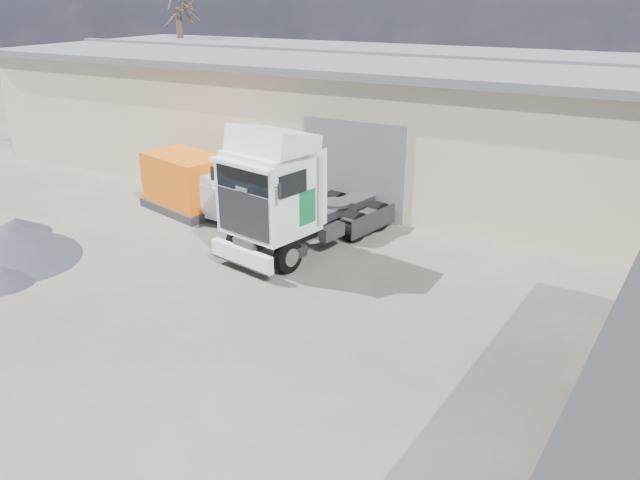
% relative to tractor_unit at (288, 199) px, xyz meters
% --- Properties ---
extents(ground, '(120.00, 120.00, 0.00)m').
position_rel_tractor_unit_xyz_m(ground, '(2.37, -5.97, -1.80)').
color(ground, black).
rests_on(ground, ground).
extents(warehouse, '(30.60, 12.60, 5.42)m').
position_rel_tractor_unit_xyz_m(warehouse, '(-3.63, 10.03, 0.87)').
color(warehouse, beige).
rests_on(warehouse, ground).
extents(tractor_unit, '(3.70, 6.69, 4.27)m').
position_rel_tractor_unit_xyz_m(tractor_unit, '(0.00, 0.00, 0.00)').
color(tractor_unit, black).
rests_on(tractor_unit, ground).
extents(panel_van, '(2.24, 4.51, 1.77)m').
position_rel_tractor_unit_xyz_m(panel_van, '(-3.88, 2.84, -0.88)').
color(panel_van, black).
rests_on(panel_van, ground).
extents(orange_skip, '(3.89, 3.00, 2.15)m').
position_rel_tractor_unit_xyz_m(orange_skip, '(-5.63, 1.82, -0.86)').
color(orange_skip, '#2D2D30').
rests_on(orange_skip, ground).
extents(gravel_heap, '(6.12, 6.12, 1.02)m').
position_rel_tractor_unit_xyz_m(gravel_heap, '(-7.68, -4.37, -1.32)').
color(gravel_heap, black).
rests_on(gravel_heap, ground).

